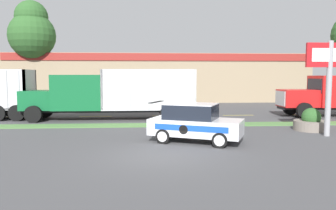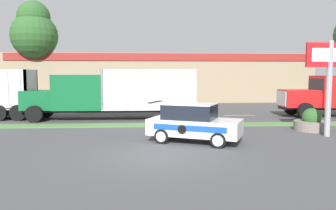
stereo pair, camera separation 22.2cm
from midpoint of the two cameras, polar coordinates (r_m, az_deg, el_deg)
The scene contains 13 objects.
ground_plane at distance 12.61m, azimuth -0.74°, elevation -8.86°, with size 600.00×600.00×0.00m, color #474749.
grass_verge at distance 20.04m, azimuth -1.66°, elevation -3.49°, with size 120.00×1.36×0.06m, color #517F42.
centre_line_2 at distance 26.36m, azimuth -23.78°, elevation -1.89°, with size 2.40×0.14×0.01m, color yellow.
centre_line_3 at distance 24.98m, azimuth -12.09°, elevation -1.93°, with size 2.40×0.14×0.01m, color yellow.
centre_line_4 at distance 24.72m, azimuth 0.38°, elevation -1.89°, with size 2.40×0.14×0.01m, color yellow.
centre_line_5 at distance 25.62m, azimuth 12.52°, elevation -1.76°, with size 2.40×0.14×0.01m, color yellow.
centre_line_6 at distance 27.57m, azimuth 23.40°, elevation -1.58°, with size 2.40×0.14×0.01m, color yellow.
dump_truck_mid at distance 23.14m, azimuth -12.26°, elevation 1.60°, with size 11.75×2.85×3.45m.
rally_car at distance 15.09m, azimuth 4.84°, elevation -3.05°, with size 4.54×3.39×1.81m.
store_sign_post at distance 18.17m, azimuth 26.65°, elevation 5.52°, with size 2.44×0.28×4.76m.
stone_planter at distance 19.88m, azimuth 23.99°, elevation -2.82°, with size 1.87×1.87×1.25m.
store_building_backdrop at distance 41.71m, azimuth -1.58°, elevation 4.78°, with size 34.75×12.10×5.47m.
tree_behind_left at distance 38.22m, azimuth -22.12°, elevation 11.78°, with size 4.86×4.86×10.87m.
Camera 2 is at (-0.40, -12.22, 3.07)m, focal length 35.00 mm.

